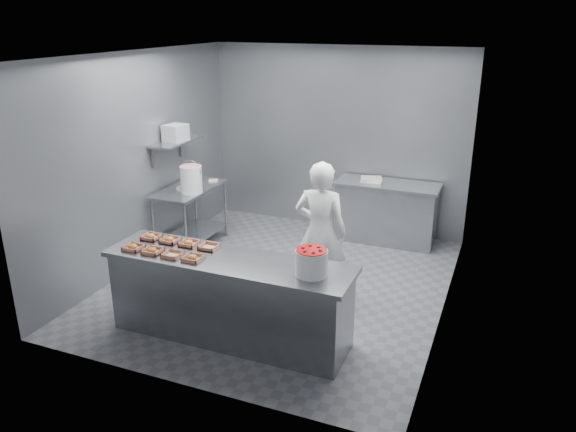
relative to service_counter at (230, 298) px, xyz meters
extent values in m
plane|color=#4C4C51|center=(0.00, 1.35, -0.45)|extent=(4.50, 4.50, 0.00)
plane|color=white|center=(0.00, 1.35, 2.35)|extent=(4.50, 4.50, 0.00)
cube|color=slate|center=(0.00, 3.60, 0.95)|extent=(4.00, 0.04, 2.80)
cube|color=slate|center=(-2.00, 1.35, 0.95)|extent=(0.04, 4.50, 2.80)
cube|color=slate|center=(2.00, 1.35, 0.95)|extent=(0.04, 4.50, 2.80)
cube|color=slate|center=(0.00, 0.00, 0.42)|extent=(2.60, 0.70, 0.05)
cube|color=slate|center=(0.00, 0.00, -0.03)|extent=(2.50, 0.64, 0.85)
cube|color=slate|center=(-1.65, 1.95, 0.43)|extent=(0.60, 1.20, 0.04)
cube|color=slate|center=(-1.65, 1.95, -0.25)|extent=(0.56, 1.15, 0.03)
cylinder|color=slate|center=(-1.91, 1.39, -0.01)|extent=(0.04, 0.04, 0.88)
cylinder|color=slate|center=(-1.39, 1.39, -0.01)|extent=(0.04, 0.04, 0.88)
cylinder|color=slate|center=(-1.91, 2.51, -0.01)|extent=(0.04, 0.04, 0.88)
cylinder|color=slate|center=(-1.39, 2.51, -0.01)|extent=(0.04, 0.04, 0.88)
cube|color=slate|center=(0.90, 3.25, 0.42)|extent=(1.50, 0.60, 0.05)
cube|color=slate|center=(0.90, 3.25, -0.03)|extent=(1.44, 0.55, 0.85)
cube|color=slate|center=(-1.82, 1.95, 1.10)|extent=(0.35, 0.90, 0.03)
cube|color=tan|center=(-1.03, -0.16, 0.47)|extent=(0.18, 0.18, 0.04)
cube|color=white|center=(-0.98, -0.14, 0.46)|extent=(0.10, 0.06, 0.00)
ellipsoid|color=gold|center=(-1.04, -0.16, 0.48)|extent=(0.10, 0.10, 0.05)
cube|color=tan|center=(-0.79, -0.16, 0.47)|extent=(0.18, 0.18, 0.04)
cube|color=white|center=(-0.74, -0.14, 0.46)|extent=(0.10, 0.06, 0.00)
ellipsoid|color=gold|center=(-0.80, -0.16, 0.48)|extent=(0.10, 0.10, 0.05)
cube|color=tan|center=(-0.55, -0.16, 0.47)|extent=(0.18, 0.18, 0.04)
cube|color=white|center=(-0.50, -0.14, 0.46)|extent=(0.10, 0.06, 0.00)
cube|color=tan|center=(-0.31, -0.16, 0.47)|extent=(0.18, 0.18, 0.04)
cube|color=white|center=(-0.26, -0.14, 0.46)|extent=(0.10, 0.06, 0.00)
ellipsoid|color=gold|center=(-0.32, -0.16, 0.48)|extent=(0.10, 0.10, 0.05)
cube|color=tan|center=(-1.03, 0.16, 0.47)|extent=(0.18, 0.18, 0.04)
cube|color=white|center=(-0.98, 0.17, 0.46)|extent=(0.10, 0.06, 0.00)
ellipsoid|color=gold|center=(-1.04, 0.16, 0.48)|extent=(0.10, 0.10, 0.05)
cube|color=tan|center=(-0.79, 0.16, 0.47)|extent=(0.18, 0.18, 0.04)
cube|color=white|center=(-0.74, 0.17, 0.46)|extent=(0.10, 0.06, 0.00)
ellipsoid|color=gold|center=(-0.80, 0.16, 0.48)|extent=(0.10, 0.10, 0.05)
cube|color=tan|center=(-0.55, 0.16, 0.47)|extent=(0.18, 0.18, 0.04)
cube|color=white|center=(-0.50, 0.17, 0.46)|extent=(0.10, 0.06, 0.00)
ellipsoid|color=gold|center=(-0.56, 0.16, 0.48)|extent=(0.10, 0.10, 0.05)
cube|color=tan|center=(-0.31, 0.16, 0.47)|extent=(0.18, 0.18, 0.04)
cube|color=white|center=(-0.26, 0.17, 0.46)|extent=(0.10, 0.06, 0.00)
imported|color=white|center=(0.58, 1.16, 0.39)|extent=(0.63, 0.43, 1.69)
cylinder|color=silver|center=(0.90, -0.03, 0.57)|extent=(0.31, 0.31, 0.25)
cylinder|color=red|center=(0.90, -0.03, 0.68)|extent=(0.29, 0.29, 0.04)
cylinder|color=silver|center=(-1.51, 1.79, 0.63)|extent=(0.29, 0.29, 0.37)
cylinder|color=pink|center=(-1.51, 1.79, 0.82)|extent=(0.27, 0.27, 0.02)
torus|color=slate|center=(-1.51, 1.79, 0.75)|extent=(0.31, 0.01, 0.31)
cylinder|color=silver|center=(-1.65, 1.90, 0.46)|extent=(0.36, 0.36, 0.02)
cube|color=#CCB28C|center=(-1.51, 2.39, 0.46)|extent=(0.16, 0.15, 0.02)
cube|color=gray|center=(-1.82, 1.96, 1.22)|extent=(0.29, 0.32, 0.22)
cube|color=silver|center=(0.65, 3.25, 0.48)|extent=(0.33, 0.26, 0.06)
camera|label=1|loc=(2.51, -4.55, 2.77)|focal=35.00mm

